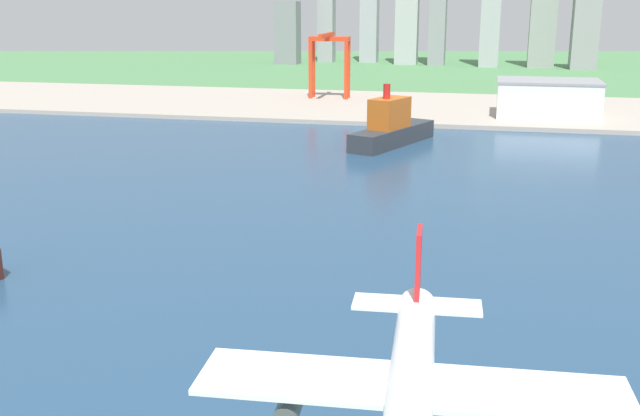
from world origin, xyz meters
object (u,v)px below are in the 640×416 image
airplane_landing (410,393)px  warehouse_main (548,98)px  container_barge (391,128)px  port_crane_red (329,51)px

airplane_landing → warehouse_main: size_ratio=0.73×
warehouse_main → airplane_landing: bearing=-95.3°
container_barge → port_crane_red: (-60.78, 145.36, 25.01)m
container_barge → warehouse_main: size_ratio=1.08×
airplane_landing → port_crane_red: (-100.43, 441.56, -2.32)m
airplane_landing → container_barge: airplane_landing is taller
airplane_landing → port_crane_red: size_ratio=0.96×
container_barge → port_crane_red: size_ratio=1.41×
port_crane_red → warehouse_main: port_crane_red is taller
airplane_landing → warehouse_main: airplane_landing is taller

